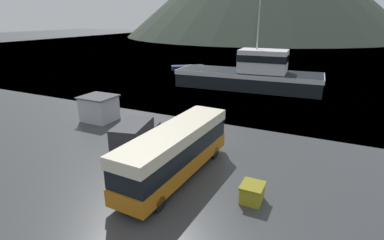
{
  "coord_description": "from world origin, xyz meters",
  "views": [
    {
      "loc": [
        5.67,
        -5.43,
        10.03
      ],
      "look_at": [
        -4.4,
        15.44,
        2.0
      ],
      "focal_mm": 28.0,
      "sensor_mm": 36.0,
      "label": 1
    }
  ],
  "objects_px": {
    "tour_bus": "(176,150)",
    "dock_kiosk": "(99,108)",
    "delivery_van": "(136,136)",
    "fishing_boat": "(251,74)",
    "storage_bin": "(252,193)",
    "small_boat": "(188,68)"
  },
  "relations": [
    {
      "from": "delivery_van",
      "to": "dock_kiosk",
      "type": "relative_size",
      "value": 1.74
    },
    {
      "from": "fishing_boat",
      "to": "storage_bin",
      "type": "distance_m",
      "value": 29.08
    },
    {
      "from": "fishing_boat",
      "to": "tour_bus",
      "type": "bearing_deg",
      "value": -178.3
    },
    {
      "from": "fishing_boat",
      "to": "small_boat",
      "type": "relative_size",
      "value": 3.31
    },
    {
      "from": "fishing_boat",
      "to": "delivery_van",
      "type": "bearing_deg",
      "value": 171.8
    },
    {
      "from": "storage_bin",
      "to": "small_boat",
      "type": "distance_m",
      "value": 45.15
    },
    {
      "from": "dock_kiosk",
      "to": "tour_bus",
      "type": "bearing_deg",
      "value": -27.82
    },
    {
      "from": "fishing_boat",
      "to": "storage_bin",
      "type": "relative_size",
      "value": 14.74
    },
    {
      "from": "small_boat",
      "to": "dock_kiosk",
      "type": "bearing_deg",
      "value": 154.32
    },
    {
      "from": "delivery_van",
      "to": "tour_bus",
      "type": "bearing_deg",
      "value": -36.21
    },
    {
      "from": "small_boat",
      "to": "tour_bus",
      "type": "bearing_deg",
      "value": 169.58
    },
    {
      "from": "fishing_boat",
      "to": "dock_kiosk",
      "type": "relative_size",
      "value": 6.38
    },
    {
      "from": "delivery_van",
      "to": "storage_bin",
      "type": "bearing_deg",
      "value": -28.1
    },
    {
      "from": "tour_bus",
      "to": "delivery_van",
      "type": "distance_m",
      "value": 5.0
    },
    {
      "from": "tour_bus",
      "to": "dock_kiosk",
      "type": "distance_m",
      "value": 14.08
    },
    {
      "from": "storage_bin",
      "to": "dock_kiosk",
      "type": "height_order",
      "value": "dock_kiosk"
    },
    {
      "from": "storage_bin",
      "to": "dock_kiosk",
      "type": "xyz_separation_m",
      "value": [
        -17.7,
        7.21,
        0.74
      ]
    },
    {
      "from": "small_boat",
      "to": "storage_bin",
      "type": "bearing_deg",
      "value": 175.27
    },
    {
      "from": "tour_bus",
      "to": "storage_bin",
      "type": "distance_m",
      "value": 5.47
    },
    {
      "from": "tour_bus",
      "to": "delivery_van",
      "type": "xyz_separation_m",
      "value": [
        -4.58,
        1.92,
        -0.55
      ]
    },
    {
      "from": "tour_bus",
      "to": "dock_kiosk",
      "type": "relative_size",
      "value": 3.21
    },
    {
      "from": "tour_bus",
      "to": "dock_kiosk",
      "type": "xyz_separation_m",
      "value": [
        -12.44,
        6.56,
        -0.6
      ]
    }
  ]
}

